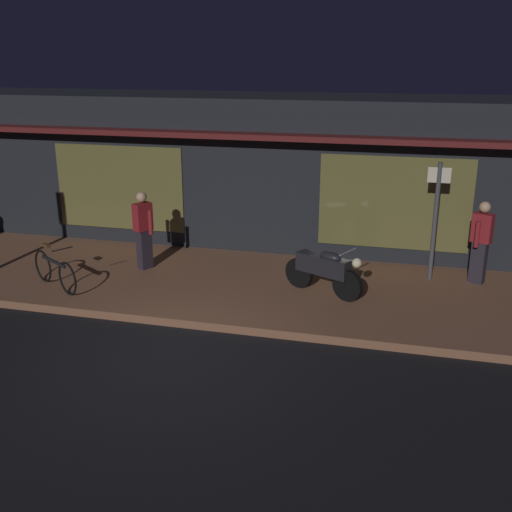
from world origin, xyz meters
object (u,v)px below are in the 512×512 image
motorcycle (325,269)px  person_photographer (143,229)px  bicycle_parked (55,271)px  person_bystander (481,241)px  sign_post (436,215)px

motorcycle → person_photographer: size_ratio=0.95×
motorcycle → bicycle_parked: motorcycle is taller
motorcycle → person_bystander: person_bystander is taller
motorcycle → person_photographer: person_photographer is taller
sign_post → motorcycle: bearing=-145.9°
motorcycle → person_photographer: bearing=172.2°
person_photographer → bicycle_parked: bearing=-129.0°
person_photographer → person_bystander: bearing=7.0°
bicycle_parked → sign_post: bearing=18.0°
person_photographer → sign_post: 5.99m
person_bystander → sign_post: sign_post is taller
bicycle_parked → person_photographer: (1.23, 1.51, 0.52)m
bicycle_parked → person_photographer: size_ratio=0.86×
person_photographer → sign_post: sign_post is taller
bicycle_parked → person_photographer: person_photographer is taller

